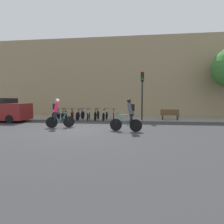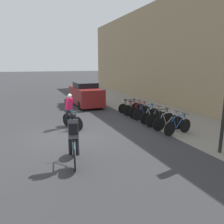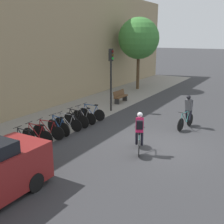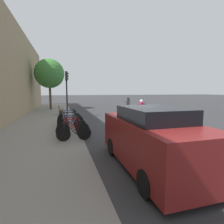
% 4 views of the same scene
% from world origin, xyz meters
% --- Properties ---
extents(ground, '(200.00, 200.00, 0.00)m').
position_xyz_m(ground, '(0.00, 0.00, 0.00)').
color(ground, '#333335').
extents(kerb_strip, '(44.00, 4.50, 0.01)m').
position_xyz_m(kerb_strip, '(0.00, 6.75, 0.00)').
color(kerb_strip, gray).
rests_on(kerb_strip, ground).
extents(building_facade, '(44.00, 0.60, 8.38)m').
position_xyz_m(building_facade, '(0.00, 9.30, 4.19)').
color(building_facade, '#9E8966').
rests_on(building_facade, ground).
extents(cyclist_pink, '(1.58, 0.75, 1.79)m').
position_xyz_m(cyclist_pink, '(-1.30, 0.49, 0.95)').
color(cyclist_pink, black).
rests_on(cyclist_pink, ground).
extents(cyclist_grey, '(1.78, 0.54, 1.78)m').
position_xyz_m(cyclist_grey, '(3.09, -0.29, 0.95)').
color(cyclist_grey, black).
rests_on(cyclist_grey, ground).
extents(parked_bike_0, '(0.46, 1.62, 0.96)m').
position_xyz_m(parked_bike_0, '(-3.40, 4.94, 0.40)').
color(parked_bike_0, black).
rests_on(parked_bike_0, ground).
extents(parked_bike_1, '(0.46, 1.70, 0.98)m').
position_xyz_m(parked_bike_1, '(-2.67, 4.94, 0.41)').
color(parked_bike_1, black).
rests_on(parked_bike_1, ground).
extents(parked_bike_2, '(0.50, 1.65, 0.98)m').
position_xyz_m(parked_bike_2, '(-1.94, 4.94, 0.40)').
color(parked_bike_2, black).
rests_on(parked_bike_2, ground).
extents(parked_bike_3, '(0.46, 1.65, 0.98)m').
position_xyz_m(parked_bike_3, '(-1.21, 4.94, 0.41)').
color(parked_bike_3, black).
rests_on(parked_bike_3, ground).
extents(parked_bike_4, '(0.46, 1.67, 0.96)m').
position_xyz_m(parked_bike_4, '(-0.48, 4.94, 0.39)').
color(parked_bike_4, black).
rests_on(parked_bike_4, ground).
extents(parked_bike_5, '(0.46, 1.72, 0.99)m').
position_xyz_m(parked_bike_5, '(0.24, 4.94, 0.42)').
color(parked_bike_5, black).
rests_on(parked_bike_5, ground).
extents(parked_bike_6, '(0.46, 1.71, 0.97)m').
position_xyz_m(parked_bike_6, '(0.97, 4.94, 0.40)').
color(parked_bike_6, black).
rests_on(parked_bike_6, ground).
extents(parked_bike_7, '(0.46, 1.69, 0.98)m').
position_xyz_m(parked_bike_7, '(1.70, 4.94, 0.40)').
color(parked_bike_7, black).
rests_on(parked_bike_7, ground).
extents(parked_car, '(4.30, 1.84, 1.85)m').
position_xyz_m(parked_car, '(-7.02, 2.90, 0.90)').
color(parked_car, maroon).
rests_on(parked_car, ground).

